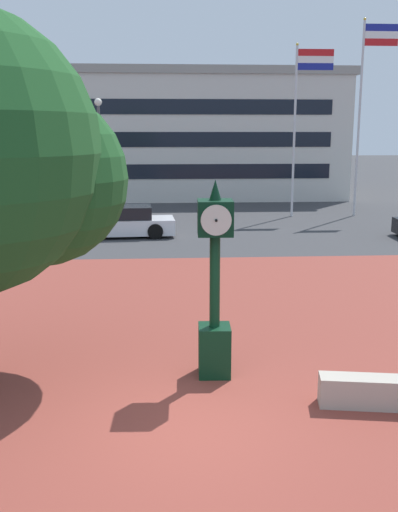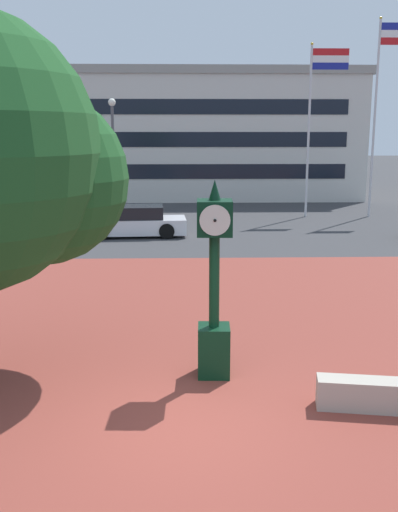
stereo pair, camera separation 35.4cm
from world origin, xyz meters
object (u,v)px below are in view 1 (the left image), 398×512
Objects in this scene: street_clock at (215,290)px; flagpole_primary at (300,113)px; flagpole_secondary at (364,101)px; civic_building at (131,135)px; car_street_near at (124,223)px; street_lamp_post at (100,147)px.

street_clock is 21.09m from flagpole_primary.
street_clock is at bearing -115.32° from flagpole_secondary.
car_street_near is at bearing -88.39° from civic_building.
street_lamp_post reaches higher than car_street_near.
car_street_near is 0.45× the size of flagpole_secondary.
civic_building is at bearing -1.57° from car_street_near.
car_street_near is 18.21m from civic_building.
flagpole_primary is at bearing 9.16° from street_lamp_post.
street_lamp_post is (-1.28, 3.81, 3.08)m from car_street_near.
street_lamp_post is (-3.82, 18.26, 2.05)m from street_clock.
street_clock reaches higher than car_street_near.
civic_building is (-9.15, 12.44, -1.11)m from flagpole_primary.
civic_building is at bearing 126.35° from flagpole_primary.
flagpole_primary reaches higher than civic_building.
flagpole_secondary is at bearing 66.91° from street_clock.
street_clock is 0.80× the size of car_street_near.
flagpole_secondary reaches higher than flagpole_primary.
flagpole_primary is 15.49m from civic_building.
flagpole_secondary reaches higher than car_street_near.
street_clock is at bearing -107.10° from flagpole_primary.
flagpole_secondary is 17.68m from civic_building.
flagpole_secondary reaches higher than civic_building.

